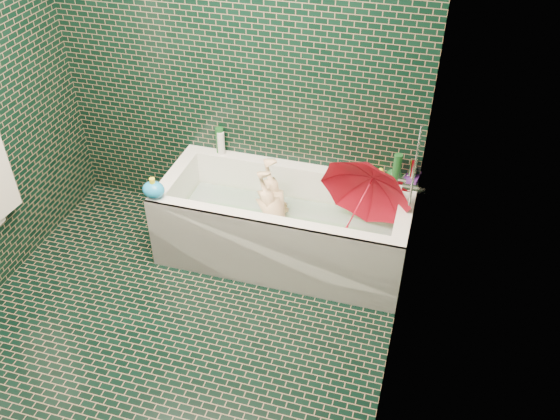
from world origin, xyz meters
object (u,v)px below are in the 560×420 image
(rubber_duck, at_px, (377,174))
(bath_toy, at_px, (154,189))
(bathtub, at_px, (284,231))
(umbrella, at_px, (359,204))
(child, at_px, (277,220))

(rubber_duck, relative_size, bath_toy, 0.60)
(bathtub, xyz_separation_m, bath_toy, (-0.80, -0.30, 0.40))
(umbrella, bearing_deg, child, -163.50)
(child, distance_m, rubber_duck, 0.76)
(bath_toy, bearing_deg, umbrella, -2.07)
(child, xyz_separation_m, rubber_duck, (0.61, 0.35, 0.28))
(umbrella, relative_size, bath_toy, 3.42)
(bathtub, xyz_separation_m, umbrella, (0.51, -0.04, 0.37))
(bathtub, bearing_deg, bath_toy, -159.60)
(bathtub, distance_m, rubber_duck, 0.76)
(rubber_duck, height_order, bath_toy, bath_toy)
(bath_toy, bearing_deg, rubber_duck, 11.98)
(bathtub, relative_size, umbrella, 2.89)
(rubber_duck, bearing_deg, bathtub, -143.87)
(bathtub, relative_size, bath_toy, 9.89)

